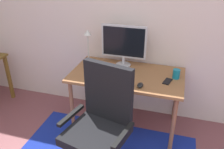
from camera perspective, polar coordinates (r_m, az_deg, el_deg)
name	(u,v)px	position (r m, az deg, el deg)	size (l,w,h in m)	color
wall_back	(135,13)	(2.83, 5.63, 14.65)	(6.00, 0.10, 2.60)	beige
desk	(127,80)	(2.67, 3.59, -1.26)	(1.25, 0.70, 0.71)	brown
monitor	(124,43)	(2.73, 2.87, 7.63)	(0.52, 0.18, 0.49)	#B2B2B7
keyboard	(111,82)	(2.44, -0.32, -1.89)	(0.43, 0.13, 0.02)	black
computer_mouse	(140,85)	(2.39, 6.84, -2.57)	(0.06, 0.10, 0.03)	black
coffee_cup	(176,74)	(2.61, 15.30, 0.13)	(0.08, 0.08, 0.10)	#116D84
cell_phone	(167,81)	(2.53, 13.28, -1.63)	(0.07, 0.14, 0.01)	black
desk_lamp	(88,43)	(2.76, -5.81, 7.58)	(0.11, 0.11, 0.43)	black
office_chair	(100,135)	(2.20, -2.93, -14.53)	(0.63, 0.59, 1.10)	slate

